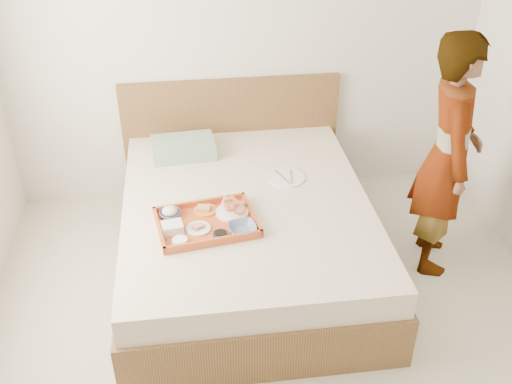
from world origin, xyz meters
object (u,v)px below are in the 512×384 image
Objects in this scene: bed at (247,233)px; dinner_plate at (287,178)px; tray at (206,222)px; person at (448,157)px.

dinner_plate is (0.30, 0.22, 0.27)m from bed.
person is at bearing -2.91° from tray.
bed is 0.46m from tray.
dinner_plate is at bearing 87.50° from person.
person is (1.52, 0.16, 0.24)m from tray.
person reaches higher than tray.
person is (1.25, -0.09, 0.53)m from bed.
tray is 0.73m from dinner_plate.
bed is at bearing 101.26° from person.
person reaches higher than bed.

